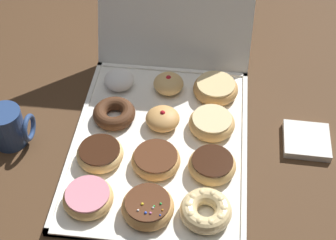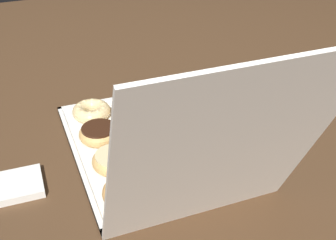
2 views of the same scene
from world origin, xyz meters
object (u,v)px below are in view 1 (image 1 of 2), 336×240
object	(u,v)px
sprinkle_donut_1	(149,207)
glazed_ring_donut_11	(216,88)
pink_frosted_donut_0	(88,197)
chocolate_frosted_donut_4	(157,160)
jelly_filled_donut_10	(169,84)
cruller_donut_2	(206,210)
jelly_filled_donut_7	(161,118)
powdered_filled_donut_9	(119,80)
napkin_stack	(306,140)
glazed_ring_donut_8	(212,123)
chocolate_cake_ring_donut_6	(114,113)
donut_box	(160,144)
chocolate_frosted_donut_5	(212,165)
coffee_mug	(9,127)
chocolate_frosted_donut_3	(100,153)

from	to	relation	value
sprinkle_donut_1	glazed_ring_donut_11	xyz separation A→B (m)	(0.12, 0.39, -0.00)
pink_frosted_donut_0	chocolate_frosted_donut_4	size ratio (longest dim) A/B	0.97
jelly_filled_donut_10	pink_frosted_donut_0	bearing A→B (deg)	-109.38
pink_frosted_donut_0	sprinkle_donut_1	world-z (taller)	sprinkle_donut_1
cruller_donut_2	jelly_filled_donut_7	bearing A→B (deg)	116.77
cruller_donut_2	powdered_filled_donut_9	size ratio (longest dim) A/B	1.39
powdered_filled_donut_9	napkin_stack	distance (m)	0.52
glazed_ring_donut_8	chocolate_cake_ring_donut_6	bearing A→B (deg)	178.67
glazed_ring_donut_11	chocolate_cake_ring_donut_6	bearing A→B (deg)	-154.50
donut_box	sprinkle_donut_1	world-z (taller)	sprinkle_donut_1
pink_frosted_donut_0	jelly_filled_donut_10	xyz separation A→B (m)	(0.13, 0.38, 0.00)
jelly_filled_donut_10	donut_box	bearing A→B (deg)	-90.11
chocolate_cake_ring_donut_6	glazed_ring_donut_11	xyz separation A→B (m)	(0.25, 0.12, 0.00)
jelly_filled_donut_7	powdered_filled_donut_9	distance (m)	0.18
chocolate_cake_ring_donut_6	jelly_filled_donut_10	distance (m)	0.18
jelly_filled_donut_10	glazed_ring_donut_11	bearing A→B (deg)	-0.63
sprinkle_donut_1	glazed_ring_donut_8	size ratio (longest dim) A/B	0.99
chocolate_frosted_donut_5	glazed_ring_donut_11	world-z (taller)	same
powdered_filled_donut_9	chocolate_frosted_donut_5	bearing A→B (deg)	-44.41
powdered_filled_donut_9	jelly_filled_donut_10	bearing A→B (deg)	0.11
chocolate_cake_ring_donut_6	glazed_ring_donut_11	bearing A→B (deg)	25.50
glazed_ring_donut_8	glazed_ring_donut_11	xyz separation A→B (m)	(0.00, 0.13, 0.00)
cruller_donut_2	napkin_stack	distance (m)	0.34
coffee_mug	chocolate_frosted_donut_3	bearing A→B (deg)	-9.28
chocolate_frosted_donut_3	glazed_ring_donut_8	distance (m)	0.29
sprinkle_donut_1	pink_frosted_donut_0	bearing A→B (deg)	175.76
chocolate_cake_ring_donut_6	powdered_filled_donut_9	bearing A→B (deg)	94.22
coffee_mug	napkin_stack	distance (m)	0.73
jelly_filled_donut_7	glazed_ring_donut_8	xyz separation A→B (m)	(0.13, 0.00, -0.00)
donut_box	jelly_filled_donut_10	distance (m)	0.19
jelly_filled_donut_7	napkin_stack	world-z (taller)	jelly_filled_donut_7
powdered_filled_donut_9	glazed_ring_donut_11	distance (m)	0.26
powdered_filled_donut_9	napkin_stack	bearing A→B (deg)	-15.97
chocolate_frosted_donut_5	powdered_filled_donut_9	xyz separation A→B (m)	(-0.27, 0.26, 0.00)
napkin_stack	cruller_donut_2	bearing A→B (deg)	-133.94
pink_frosted_donut_0	cruller_donut_2	world-z (taller)	cruller_donut_2
coffee_mug	glazed_ring_donut_11	bearing A→B (deg)	23.82
chocolate_frosted_donut_3	chocolate_frosted_donut_5	distance (m)	0.27
jelly_filled_donut_7	coffee_mug	distance (m)	0.37
sprinkle_donut_1	jelly_filled_donut_10	world-z (taller)	jelly_filled_donut_10
jelly_filled_donut_7	jelly_filled_donut_10	distance (m)	0.13
sprinkle_donut_1	glazed_ring_donut_8	world-z (taller)	sprinkle_donut_1
chocolate_frosted_donut_3	glazed_ring_donut_11	xyz separation A→B (m)	(0.26, 0.26, 0.00)
sprinkle_donut_1	chocolate_frosted_donut_3	size ratio (longest dim) A/B	1.03
chocolate_frosted_donut_4	jelly_filled_donut_7	distance (m)	0.13
chocolate_frosted_donut_3	coffee_mug	distance (m)	0.24
pink_frosted_donut_0	jelly_filled_donut_10	bearing A→B (deg)	70.62
cruller_donut_2	jelly_filled_donut_10	bearing A→B (deg)	107.84
donut_box	powdered_filled_donut_9	xyz separation A→B (m)	(-0.14, 0.19, 0.03)
chocolate_frosted_donut_4	coffee_mug	bearing A→B (deg)	173.67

